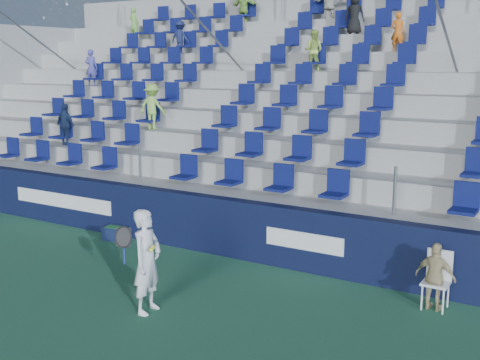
# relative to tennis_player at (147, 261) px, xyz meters

# --- Properties ---
(ground) EXTENTS (70.00, 70.00, 0.00)m
(ground) POSITION_rel_tennis_player_xyz_m (-0.14, -0.05, -0.85)
(ground) COLOR #296142
(ground) RESTS_ON ground
(sponsor_wall) EXTENTS (24.00, 0.32, 1.20)m
(sponsor_wall) POSITION_rel_tennis_player_xyz_m (-0.14, 3.10, -0.25)
(sponsor_wall) COLOR black
(sponsor_wall) RESTS_ON ground
(grandstand) EXTENTS (24.00, 8.17, 6.63)m
(grandstand) POSITION_rel_tennis_player_xyz_m (-0.15, 8.20, 1.29)
(grandstand) COLOR #A1A19C
(grandstand) RESTS_ON ground
(tennis_player) EXTENTS (0.69, 0.67, 1.69)m
(tennis_player) POSITION_rel_tennis_player_xyz_m (0.00, 0.00, 0.00)
(tennis_player) COLOR white
(tennis_player) RESTS_ON ground
(line_judge_chair) EXTENTS (0.42, 0.43, 0.95)m
(line_judge_chair) POSITION_rel_tennis_player_xyz_m (3.91, 2.60, -0.31)
(line_judge_chair) COLOR white
(line_judge_chair) RESTS_ON ground
(line_judge) EXTENTS (0.68, 0.35, 1.12)m
(line_judge) POSITION_rel_tennis_player_xyz_m (3.91, 2.45, -0.29)
(line_judge) COLOR tan
(line_judge) RESTS_ON ground
(ball_bin) EXTENTS (0.58, 0.44, 0.30)m
(ball_bin) POSITION_rel_tennis_player_xyz_m (-3.21, 2.70, -0.69)
(ball_bin) COLOR #10193B
(ball_bin) RESTS_ON ground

